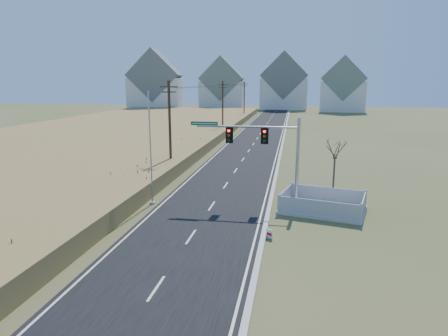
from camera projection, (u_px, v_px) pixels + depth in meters
ground at (199, 226)px, 25.10m from camera, size 260.00×260.00×0.00m
road at (262, 131)px, 73.24m from camera, size 8.00×180.00×0.06m
curb at (285, 131)px, 72.52m from camera, size 0.30×180.00×0.18m
reed_marsh at (116, 131)px, 67.52m from camera, size 38.00×110.00×1.30m
utility_pole_near at (170, 125)px, 39.65m from camera, size 1.80×0.26×9.00m
utility_pole_mid at (223, 107)px, 68.53m from camera, size 1.80×0.26×9.00m
utility_pole_far at (244, 99)px, 97.42m from camera, size 1.80×0.26×9.00m
condo_nw at (155, 86)px, 126.15m from camera, size 17.69×13.38×19.05m
condo_nnw at (222, 88)px, 130.65m from camera, size 14.93×11.17×17.03m
condo_n at (284, 86)px, 130.99m from camera, size 15.27×10.20×18.54m
condo_ne at (343, 89)px, 120.42m from camera, size 14.12×10.51×16.52m
traffic_signal_mast at (272, 150)px, 28.73m from camera, size 8.10×0.55×6.44m
fence_enclosure at (322, 207)px, 27.91m from camera, size 6.40×5.08×1.29m
open_sign at (269, 234)px, 22.98m from camera, size 0.40×0.28×0.55m
flagpole at (151, 160)px, 28.92m from camera, size 0.37×0.37×8.28m
bare_tree at (335, 148)px, 30.72m from camera, size 1.81×1.81×4.81m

